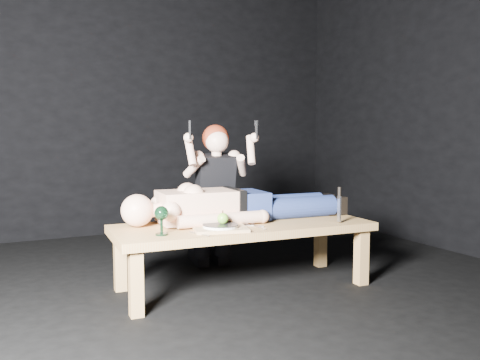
{
  "coord_description": "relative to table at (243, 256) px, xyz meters",
  "views": [
    {
      "loc": [
        -1.22,
        -2.85,
        1.06
      ],
      "look_at": [
        0.3,
        0.24,
        0.75
      ],
      "focal_mm": 37.23,
      "sensor_mm": 36.0,
      "label": 1
    }
  ],
  "objects": [
    {
      "name": "goblet",
      "position": [
        -0.62,
        -0.13,
        0.32
      ],
      "size": [
        0.09,
        0.09,
        0.18
      ],
      "primitive_type": null,
      "rotation": [
        0.0,
        0.0,
        -0.05
      ],
      "color": "black",
      "rests_on": "table"
    },
    {
      "name": "kneeling_woman",
      "position": [
        0.03,
        0.61,
        0.36
      ],
      "size": [
        0.71,
        0.78,
        1.18
      ],
      "primitive_type": null,
      "rotation": [
        0.0,
        0.0,
        -0.13
      ],
      "color": "black",
      "rests_on": "ground"
    },
    {
      "name": "spoon_flat",
      "position": [
        0.01,
        -0.1,
        0.23
      ],
      "size": [
        0.15,
        0.14,
        0.01
      ],
      "primitive_type": "cube",
      "rotation": [
        0.0,
        0.0,
        0.8
      ],
      "color": "#B2B2B7",
      "rests_on": "table"
    },
    {
      "name": "plate",
      "position": [
        -0.24,
        -0.15,
        0.25
      ],
      "size": [
        0.27,
        0.27,
        0.02
      ],
      "primitive_type": "cylinder",
      "rotation": [
        0.0,
        0.0,
        -0.24
      ],
      "color": "white",
      "rests_on": "serving_tray"
    },
    {
      "name": "back_wall",
      "position": [
        -0.3,
        2.31,
        1.27
      ],
      "size": [
        5.0,
        0.0,
        5.0
      ],
      "primitive_type": "plane",
      "rotation": [
        1.57,
        0.0,
        0.0
      ],
      "color": "black",
      "rests_on": "ground"
    },
    {
      "name": "fork_flat",
      "position": [
        -0.41,
        -0.21,
        0.23
      ],
      "size": [
        0.08,
        0.18,
        0.01
      ],
      "primitive_type": "cube",
      "rotation": [
        0.0,
        0.0,
        0.32
      ],
      "color": "#B2B2B7",
      "rests_on": "table"
    },
    {
      "name": "lying_man",
      "position": [
        0.07,
        0.16,
        0.36
      ],
      "size": [
        1.9,
        0.67,
        0.28
      ],
      "primitive_type": null,
      "rotation": [
        0.0,
        0.0,
        -0.05
      ],
      "color": "beige",
      "rests_on": "table"
    },
    {
      "name": "carving_knife",
      "position": [
        0.62,
        -0.27,
        0.35
      ],
      "size": [
        0.03,
        0.04,
        0.25
      ],
      "primitive_type": null,
      "rotation": [
        0.0,
        0.0,
        -0.05
      ],
      "color": "#B2B2B7",
      "rests_on": "table"
    },
    {
      "name": "apple",
      "position": [
        -0.22,
        -0.14,
        0.3
      ],
      "size": [
        0.07,
        0.07,
        0.07
      ],
      "primitive_type": "sphere",
      "color": "#62A825",
      "rests_on": "plate"
    },
    {
      "name": "serving_tray",
      "position": [
        -0.24,
        -0.15,
        0.24
      ],
      "size": [
        0.39,
        0.32,
        0.02
      ],
      "primitive_type": "cube",
      "rotation": [
        0.0,
        0.0,
        -0.24
      ],
      "color": "tan",
      "rests_on": "table"
    },
    {
      "name": "ground",
      "position": [
        -0.3,
        -0.19,
        -0.23
      ],
      "size": [
        5.0,
        5.0,
        0.0
      ],
      "primitive_type": "plane",
      "color": "black",
      "rests_on": "ground"
    },
    {
      "name": "knife_flat",
      "position": [
        0.03,
        -0.17,
        0.23
      ],
      "size": [
        0.02,
        0.19,
        0.01
      ],
      "primitive_type": "cube",
      "rotation": [
        0.0,
        0.0,
        0.0
      ],
      "color": "#B2B2B7",
      "rests_on": "table"
    },
    {
      "name": "table",
      "position": [
        0.0,
        0.0,
        0.0
      ],
      "size": [
        1.81,
        0.76,
        0.45
      ],
      "primitive_type": "cube",
      "rotation": [
        0.0,
        0.0,
        -0.05
      ],
      "color": "#A2844D",
      "rests_on": "ground"
    }
  ]
}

